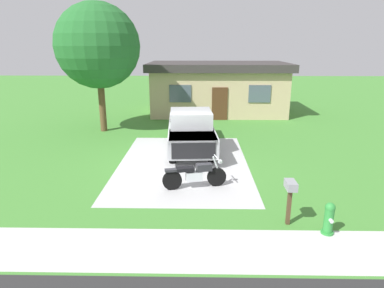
# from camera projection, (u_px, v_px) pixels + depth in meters

# --- Properties ---
(ground_plane) EXTENTS (80.00, 80.00, 0.00)m
(ground_plane) POSITION_uv_depth(u_px,v_px,m) (183.00, 164.00, 13.80)
(ground_plane) COLOR #428332
(driveway_pad) EXTENTS (5.25, 7.86, 0.01)m
(driveway_pad) POSITION_uv_depth(u_px,v_px,m) (183.00, 164.00, 13.80)
(driveway_pad) COLOR #B6B6B6
(driveway_pad) RESTS_ON ground
(sidewalk_strip) EXTENTS (36.00, 1.80, 0.01)m
(sidewalk_strip) POSITION_uv_depth(u_px,v_px,m) (173.00, 249.00, 8.05)
(sidewalk_strip) COLOR beige
(sidewalk_strip) RESTS_ON ground
(motorcycle) EXTENTS (2.18, 0.84, 1.09)m
(motorcycle) POSITION_uv_depth(u_px,v_px,m) (195.00, 175.00, 11.37)
(motorcycle) COLOR black
(motorcycle) RESTS_ON ground
(pickup_truck) EXTENTS (2.35, 5.74, 1.90)m
(pickup_truck) POSITION_uv_depth(u_px,v_px,m) (191.00, 129.00, 15.53)
(pickup_truck) COLOR black
(pickup_truck) RESTS_ON ground
(fire_hydrant) EXTENTS (0.32, 0.40, 0.87)m
(fire_hydrant) POSITION_uv_depth(u_px,v_px,m) (329.00, 219.00, 8.60)
(fire_hydrant) COLOR #2D8C38
(fire_hydrant) RESTS_ON ground
(mailbox) EXTENTS (0.26, 0.48, 1.26)m
(mailbox) POSITION_uv_depth(u_px,v_px,m) (290.00, 191.00, 8.90)
(mailbox) COLOR #4C3823
(mailbox) RESTS_ON ground
(shade_tree) EXTENTS (4.49, 4.49, 6.89)m
(shade_tree) POSITION_uv_depth(u_px,v_px,m) (98.00, 46.00, 17.74)
(shade_tree) COLOR brown
(shade_tree) RESTS_ON ground
(neighbor_house) EXTENTS (9.60, 5.60, 3.50)m
(neighbor_house) POSITION_uv_depth(u_px,v_px,m) (218.00, 87.00, 23.69)
(neighbor_house) COLOR tan
(neighbor_house) RESTS_ON ground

